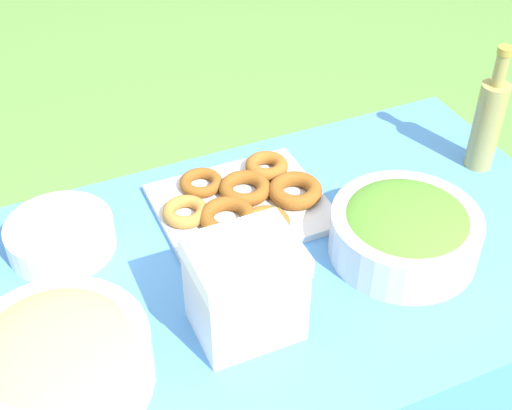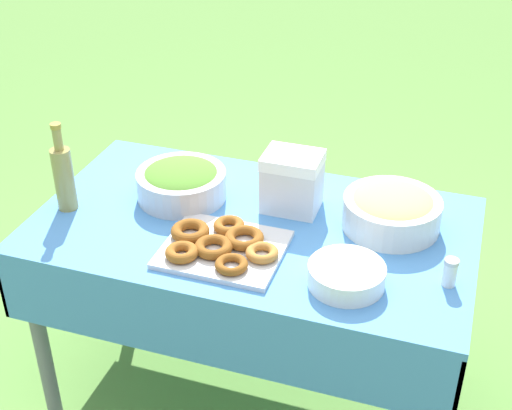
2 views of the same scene
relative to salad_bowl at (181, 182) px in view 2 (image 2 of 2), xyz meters
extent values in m
plane|color=#609342|center=(-0.27, 0.08, -0.76)|extent=(14.00, 14.00, 0.00)
cube|color=#4C8CD1|center=(-0.27, 0.08, -0.07)|extent=(1.35, 0.76, 0.02)
cube|color=#4C8CD1|center=(-0.27, -0.30, -0.19)|extent=(1.35, 0.01, 0.22)
cube|color=#4C8CD1|center=(-0.27, 0.45, -0.19)|extent=(1.35, 0.01, 0.22)
cube|color=#4C8CD1|center=(-0.94, 0.08, -0.19)|extent=(0.01, 0.76, 0.22)
cube|color=#4C8CD1|center=(0.40, 0.08, -0.19)|extent=(0.01, 0.76, 0.22)
cylinder|color=slate|center=(-0.88, -0.24, -0.42)|extent=(0.05, 0.05, 0.68)
cylinder|color=slate|center=(0.34, -0.24, -0.42)|extent=(0.05, 0.05, 0.68)
cylinder|color=slate|center=(0.34, 0.40, -0.42)|extent=(0.05, 0.05, 0.68)
cylinder|color=silver|center=(0.00, 0.00, -0.01)|extent=(0.29, 0.29, 0.09)
ellipsoid|color=#51892D|center=(0.00, 0.00, 0.02)|extent=(0.25, 0.25, 0.07)
cylinder|color=silver|center=(-0.67, -0.04, -0.01)|extent=(0.30, 0.30, 0.10)
ellipsoid|color=tan|center=(-0.67, -0.04, 0.03)|extent=(0.26, 0.26, 0.07)
cube|color=silver|center=(-0.24, 0.25, -0.05)|extent=(0.34, 0.29, 0.02)
torus|color=brown|center=(-0.22, 0.27, -0.03)|extent=(0.12, 0.12, 0.03)
torus|color=brown|center=(-0.12, 0.22, -0.03)|extent=(0.14, 0.14, 0.03)
torus|color=#93561E|center=(-0.22, 0.16, -0.03)|extent=(0.11, 0.11, 0.03)
torus|color=#B27533|center=(-0.36, 0.26, -0.03)|extent=(0.13, 0.13, 0.03)
torus|color=#93561E|center=(-0.14, 0.33, -0.03)|extent=(0.13, 0.13, 0.03)
torus|color=brown|center=(-0.28, 0.20, -0.03)|extent=(0.16, 0.16, 0.03)
torus|color=brown|center=(-0.29, 0.33, -0.03)|extent=(0.12, 0.12, 0.02)
cylinder|color=white|center=(-0.60, 0.28, -0.05)|extent=(0.21, 0.21, 0.01)
cylinder|color=white|center=(-0.60, 0.28, -0.04)|extent=(0.21, 0.21, 0.01)
cylinder|color=white|center=(-0.60, 0.28, -0.03)|extent=(0.21, 0.21, 0.01)
cylinder|color=white|center=(-0.60, 0.28, -0.02)|extent=(0.21, 0.21, 0.01)
cylinder|color=white|center=(-0.60, 0.28, 0.00)|extent=(0.21, 0.21, 0.01)
cylinder|color=#998E4C|center=(0.32, 0.17, 0.05)|extent=(0.06, 0.06, 0.21)
cylinder|color=#998E4C|center=(0.32, 0.17, 0.18)|extent=(0.03, 0.03, 0.07)
cylinder|color=#A58C33|center=(0.32, 0.17, 0.23)|extent=(0.03, 0.03, 0.01)
cube|color=silver|center=(-0.36, -0.05, 0.02)|extent=(0.17, 0.14, 0.15)
cube|color=white|center=(-0.36, -0.05, 0.11)|extent=(0.18, 0.14, 0.04)
cylinder|color=white|center=(-0.87, 0.20, -0.02)|extent=(0.04, 0.04, 0.07)
cylinder|color=silver|center=(-0.87, 0.20, 0.02)|extent=(0.04, 0.04, 0.01)
camera|label=1|loc=(-0.68, -0.81, 0.91)|focal=50.00mm
camera|label=2|loc=(-0.86, 1.81, 1.14)|focal=50.00mm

